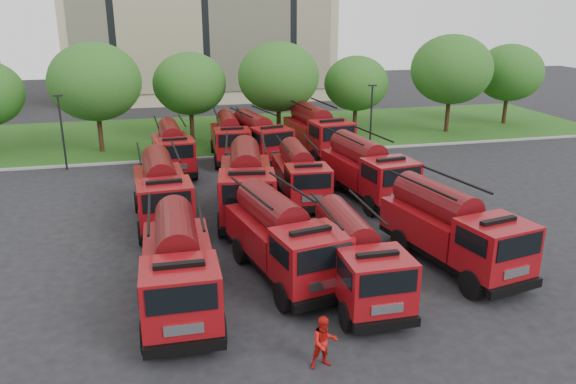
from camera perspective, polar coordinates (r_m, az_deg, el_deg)
The scene contains 29 objects.
ground at distance 24.90m, azimuth -3.45°, elevation -7.01°, with size 140.00×140.00×0.00m, color black.
lawn at distance 49.48m, azimuth -8.66°, elevation 5.84°, with size 70.00×16.00×0.12m, color #224913.
curb at distance 41.63m, azimuth -7.70°, elevation 3.50°, with size 70.00×0.30×0.14m, color gray.
tree_2 at distance 44.22m, azimuth -19.03°, elevation 10.54°, with size 6.72×6.72×8.22m.
tree_3 at distance 46.65m, azimuth -9.96°, elevation 10.78°, with size 5.88×5.88×7.19m.
tree_4 at distance 46.04m, azimuth -0.98°, elevation 11.63°, with size 6.55×6.55×8.01m.
tree_5 at distance 49.04m, azimuth 6.94°, elevation 10.89°, with size 5.46×5.46×6.68m.
tree_6 at distance 50.87m, azimuth 16.27°, elevation 11.87°, with size 6.89×6.89×8.42m.
tree_7 at distance 56.30m, azimuth 21.58°, elevation 11.21°, with size 6.05×6.05×7.39m.
lamp_post_0 at distance 40.65m, azimuth -22.00°, elevation 6.05°, with size 0.60×0.25×5.11m.
lamp_post_1 at distance 43.09m, azimuth 8.46°, elevation 7.83°, with size 0.60×0.25×5.11m.
fire_truck_0 at distance 20.93m, azimuth -11.07°, elevation -7.41°, with size 2.77×7.38×3.35m.
fire_truck_1 at distance 22.96m, azimuth -0.55°, elevation -4.65°, with size 3.98×7.70×3.34m.
fire_truck_2 at distance 21.75m, azimuth 6.73°, elevation -6.54°, with size 2.50×6.77×3.08m.
fire_truck_3 at distance 24.85m, azimuth 16.32°, elevation -3.55°, with size 3.98×7.75×3.37m.
fire_truck_4 at distance 29.35m, azimuth -12.72°, elevation 0.14°, with size 3.07×7.56×3.38m.
fire_truck_5 at distance 29.67m, azimuth -4.25°, elevation 0.98°, with size 3.78×8.19×3.59m.
fire_truck_6 at distance 32.08m, azimuth 1.21°, elevation 1.85°, with size 2.72×6.78×3.04m.
fire_truck_7 at distance 32.58m, azimuth 8.03°, elevation 2.28°, with size 3.61×7.78×3.41m.
fire_truck_8 at distance 38.53m, azimuth -11.67°, elevation 4.38°, with size 2.84×7.01×3.13m.
fire_truck_9 at distance 40.99m, azimuth -5.95°, elevation 5.53°, with size 2.78×7.05×3.16m.
fire_truck_10 at distance 40.77m, azimuth -3.00°, elevation 5.59°, with size 3.94×7.49×3.25m.
fire_truck_11 at distance 41.90m, azimuth 2.98°, elevation 6.18°, with size 3.60×8.12×3.58m.
firefighter_0 at distance 20.51m, azimuth 9.59°, elevation -13.26°, with size 0.72×0.52×1.96m, color #B8130E.
firefighter_1 at distance 18.34m, azimuth 3.65°, elevation -17.25°, with size 0.84×0.46×1.73m, color #B8130E.
firefighter_2 at distance 23.81m, azimuth 19.06°, elevation -9.33°, with size 1.09×0.62×1.86m, color #B8130E.
firefighter_3 at distance 27.12m, azimuth 14.73°, elevation -5.41°, with size 1.06×0.55×1.64m, color black.
firefighter_4 at distance 29.04m, azimuth -3.05°, elevation -3.17°, with size 0.92×0.60×1.89m, color black.
firefighter_5 at distance 31.73m, azimuth 9.03°, elevation -1.47°, with size 1.76×0.76×1.90m, color #B8130E.
Camera 1 is at (-3.66, -22.18, 10.69)m, focal length 35.00 mm.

